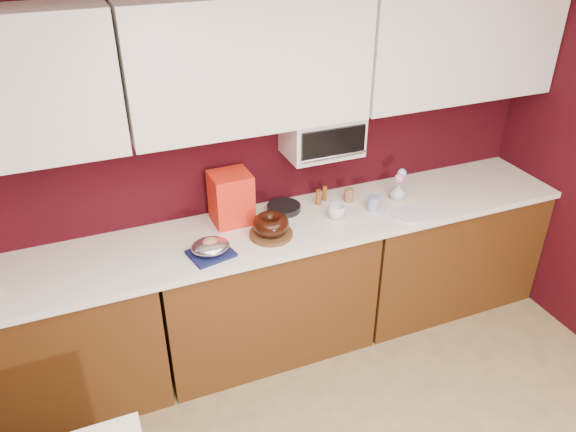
% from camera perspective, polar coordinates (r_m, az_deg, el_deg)
% --- Properties ---
extents(wall_back, '(4.00, 0.02, 2.50)m').
position_cam_1_polar(wall_back, '(3.42, -4.54, 6.16)').
color(wall_back, '#33070D').
rests_on(wall_back, floor).
extents(base_cabinet_left, '(1.31, 0.58, 0.86)m').
position_cam_1_polar(base_cabinet_left, '(3.49, -23.96, -12.22)').
color(base_cabinet_left, '#4D2B0F').
rests_on(base_cabinet_left, floor).
extents(base_cabinet_center, '(1.31, 0.58, 0.86)m').
position_cam_1_polar(base_cabinet_center, '(3.59, -2.45, -7.78)').
color(base_cabinet_center, '#4D2B0F').
rests_on(base_cabinet_center, floor).
extents(base_cabinet_right, '(1.31, 0.58, 0.86)m').
position_cam_1_polar(base_cabinet_right, '(4.14, 15.19, -3.22)').
color(base_cabinet_right, '#4D2B0F').
rests_on(base_cabinet_right, floor).
extents(countertop, '(4.00, 0.62, 0.04)m').
position_cam_1_polar(countertop, '(3.33, -2.62, -1.68)').
color(countertop, white).
rests_on(countertop, base_cabinet_center).
extents(upper_cabinet_center, '(1.31, 0.33, 0.70)m').
position_cam_1_polar(upper_cabinet_center, '(3.07, -4.00, 15.25)').
color(upper_cabinet_center, white).
rests_on(upper_cabinet_center, wall_back).
extents(upper_cabinet_right, '(1.31, 0.33, 0.70)m').
position_cam_1_polar(upper_cabinet_right, '(3.70, 16.88, 16.68)').
color(upper_cabinet_right, white).
rests_on(upper_cabinet_right, wall_back).
extents(toaster_oven, '(0.45, 0.30, 0.25)m').
position_cam_1_polar(toaster_oven, '(3.40, 3.45, 8.33)').
color(toaster_oven, white).
rests_on(toaster_oven, upper_cabinet_center).
extents(toaster_oven_door, '(0.40, 0.02, 0.18)m').
position_cam_1_polar(toaster_oven_door, '(3.27, 4.65, 7.35)').
color(toaster_oven_door, black).
rests_on(toaster_oven_door, toaster_oven).
extents(toaster_oven_handle, '(0.42, 0.02, 0.02)m').
position_cam_1_polar(toaster_oven_handle, '(3.28, 4.72, 6.05)').
color(toaster_oven_handle, silver).
rests_on(toaster_oven_handle, toaster_oven).
extents(cake_base, '(0.33, 0.33, 0.02)m').
position_cam_1_polar(cake_base, '(3.26, -1.74, -1.86)').
color(cake_base, brown).
rests_on(cake_base, countertop).
extents(bundt_cake, '(0.27, 0.27, 0.09)m').
position_cam_1_polar(bundt_cake, '(3.22, -1.76, -0.83)').
color(bundt_cake, black).
rests_on(bundt_cake, cake_base).
extents(navy_towel, '(0.27, 0.24, 0.02)m').
position_cam_1_polar(navy_towel, '(3.12, -7.83, -3.79)').
color(navy_towel, '#13194A').
rests_on(navy_towel, countertop).
extents(foil_ham_nest, '(0.26, 0.24, 0.08)m').
position_cam_1_polar(foil_ham_nest, '(3.10, -7.89, -3.08)').
color(foil_ham_nest, silver).
rests_on(foil_ham_nest, navy_towel).
extents(roasted_ham, '(0.11, 0.10, 0.06)m').
position_cam_1_polar(roasted_ham, '(3.08, -7.92, -2.69)').
color(roasted_ham, '#B56D52').
rests_on(roasted_ham, foil_ham_nest).
extents(pandoro_box, '(0.24, 0.22, 0.32)m').
position_cam_1_polar(pandoro_box, '(3.35, -5.80, 1.85)').
color(pandoro_box, red).
rests_on(pandoro_box, countertop).
extents(dark_pan, '(0.28, 0.28, 0.04)m').
position_cam_1_polar(dark_pan, '(3.51, -0.43, 0.85)').
color(dark_pan, black).
rests_on(dark_pan, countertop).
extents(coffee_mug, '(0.10, 0.10, 0.10)m').
position_cam_1_polar(coffee_mug, '(3.43, 4.97, 0.58)').
color(coffee_mug, silver).
rests_on(coffee_mug, countertop).
extents(blue_jar, '(0.10, 0.10, 0.09)m').
position_cam_1_polar(blue_jar, '(3.54, 8.68, 1.31)').
color(blue_jar, navy).
rests_on(blue_jar, countertop).
extents(flower_vase, '(0.09, 0.09, 0.12)m').
position_cam_1_polar(flower_vase, '(3.69, 11.10, 2.57)').
color(flower_vase, '#B5BBCD').
rests_on(flower_vase, countertop).
extents(flower_pink, '(0.06, 0.06, 0.06)m').
position_cam_1_polar(flower_pink, '(3.65, 11.23, 3.78)').
color(flower_pink, pink).
rests_on(flower_pink, flower_vase).
extents(flower_blue, '(0.06, 0.06, 0.06)m').
position_cam_1_polar(flower_blue, '(3.67, 11.50, 4.29)').
color(flower_blue, '#9CCBFB').
rests_on(flower_blue, flower_vase).
extents(china_plate, '(0.22, 0.22, 0.01)m').
position_cam_1_polar(china_plate, '(3.54, 12.20, 0.13)').
color(china_plate, white).
rests_on(china_plate, countertop).
extents(amber_bottle, '(0.04, 0.04, 0.10)m').
position_cam_1_polar(amber_bottle, '(3.56, 3.11, 1.89)').
color(amber_bottle, brown).
rests_on(amber_bottle, countertop).
extents(paper_cup, '(0.07, 0.07, 0.09)m').
position_cam_1_polar(paper_cup, '(3.62, 6.19, 2.13)').
color(paper_cup, brown).
rests_on(paper_cup, countertop).
extents(amber_bottle_tall, '(0.04, 0.04, 0.10)m').
position_cam_1_polar(amber_bottle_tall, '(3.62, 3.75, 2.32)').
color(amber_bottle_tall, brown).
rests_on(amber_bottle_tall, countertop).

